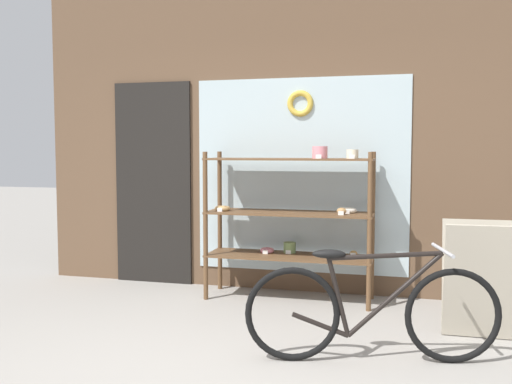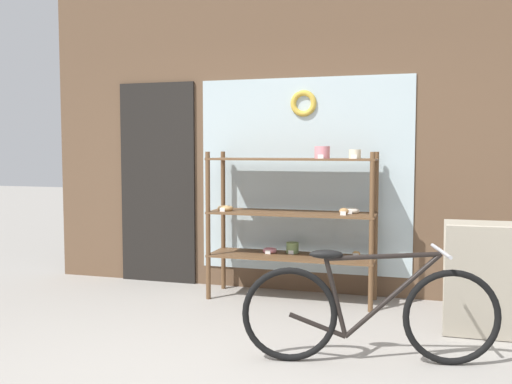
# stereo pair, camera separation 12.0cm
# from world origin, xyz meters

# --- Properties ---
(ground_plane) EXTENTS (30.00, 30.00, 0.00)m
(ground_plane) POSITION_xyz_m (0.00, 0.00, 0.00)
(ground_plane) COLOR gray
(storefront_facade) EXTENTS (5.08, 0.13, 3.32)m
(storefront_facade) POSITION_xyz_m (-0.04, 2.36, 1.62)
(storefront_facade) COLOR brown
(storefront_facade) RESTS_ON ground_plane
(display_case) EXTENTS (1.55, 0.46, 1.44)m
(display_case) POSITION_xyz_m (0.18, 1.99, 0.83)
(display_case) COLOR brown
(display_case) RESTS_ON ground_plane
(bicycle) EXTENTS (1.66, 0.53, 0.76)m
(bicycle) POSITION_xyz_m (1.00, 0.58, 0.34)
(bicycle) COLOR black
(bicycle) RESTS_ON ground_plane
(sandwich_board) EXTENTS (0.51, 0.39, 0.87)m
(sandwich_board) POSITION_xyz_m (1.74, 1.28, 0.44)
(sandwich_board) COLOR #B2A893
(sandwich_board) RESTS_ON ground_plane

